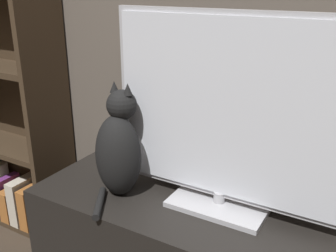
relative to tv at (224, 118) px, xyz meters
name	(u,v)px	position (x,y,z in m)	size (l,w,h in m)	color
tv	(224,118)	(0.00, 0.00, 0.00)	(0.87, 0.22, 0.73)	#B7B7BC
cat	(119,149)	(-0.39, -0.11, -0.17)	(0.20, 0.31, 0.46)	black
bookshelf	(6,92)	(-1.30, 0.10, -0.11)	(0.73, 0.28, 1.79)	#3D2D1E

